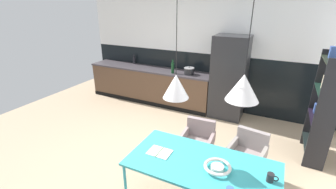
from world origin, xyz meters
name	(u,v)px	position (x,y,z in m)	size (l,w,h in m)	color
ground_plane	(146,165)	(0.00, 0.00, 0.00)	(8.13, 8.13, 0.00)	tan
back_wall_splashback_dark	(202,79)	(0.00, 2.74, 0.67)	(6.25, 0.12, 1.35)	black
back_wall_panel_upper	(205,24)	(0.00, 2.74, 2.02)	(6.25, 0.12, 1.35)	silver
kitchen_counter	(150,85)	(-1.31, 2.38, 0.45)	(3.36, 0.63, 0.90)	#503928
refrigerator_column	(229,78)	(0.74, 2.38, 0.93)	(0.74, 0.60, 1.85)	#232326
dining_table	(202,166)	(1.08, -0.48, 0.70)	(1.75, 0.86, 0.74)	teal
armchair_facing_counter	(249,149)	(1.50, 0.44, 0.49)	(0.55, 0.54, 0.75)	gray
armchair_near_window	(198,137)	(0.73, 0.43, 0.49)	(0.51, 0.49, 0.75)	gray
fruit_bowl	(217,167)	(1.27, -0.51, 0.78)	(0.31, 0.31, 0.06)	silver
open_book	(160,152)	(0.53, -0.51, 0.75)	(0.28, 0.22, 0.02)	white
mug_short_terracotta	(271,178)	(1.81, -0.44, 0.79)	(0.12, 0.07, 0.10)	black
cooking_pot	(189,71)	(-0.19, 2.33, 0.98)	(0.24, 0.24, 0.18)	black
bottle_spice_small	(173,68)	(-0.58, 2.24, 1.04)	(0.07, 0.07, 0.33)	#0F3319
bottle_vinegar_dark	(134,60)	(-1.92, 2.61, 1.00)	(0.07, 0.07, 0.26)	black
open_shelf_unit	(323,105)	(2.44, 1.49, 0.96)	(0.30, 0.76, 1.88)	black
pendant_lamp_over_table_near	(176,86)	(0.73, -0.47, 1.64)	(0.29, 0.29, 1.14)	black
pendant_lamp_over_table_far	(243,87)	(1.42, -0.45, 1.73)	(0.32, 0.32, 1.05)	black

